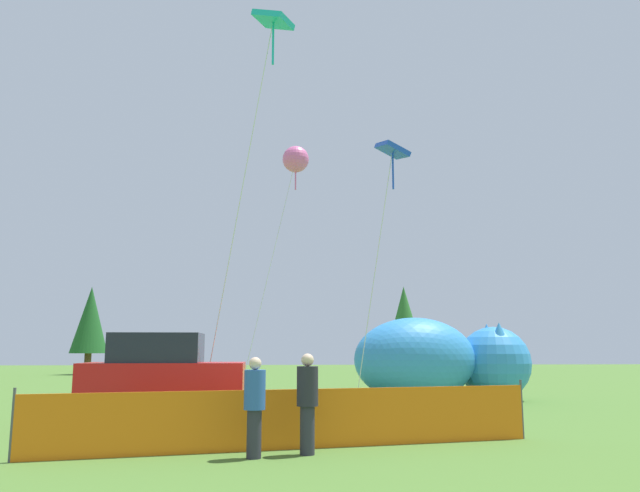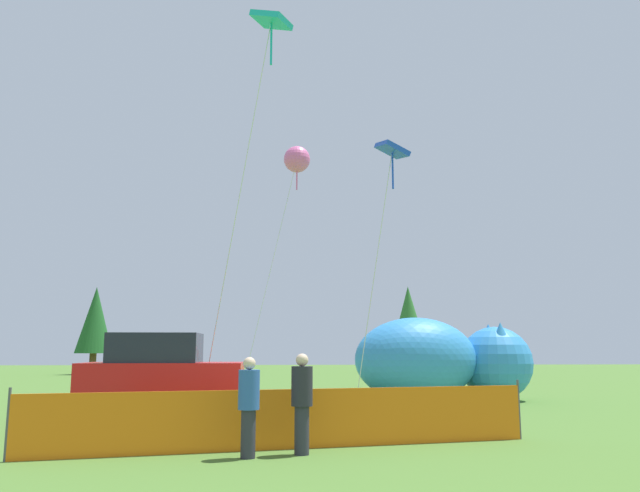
{
  "view_description": "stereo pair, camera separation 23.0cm",
  "coord_description": "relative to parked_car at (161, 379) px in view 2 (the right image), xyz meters",
  "views": [
    {
      "loc": [
        -0.56,
        -15.09,
        1.86
      ],
      "look_at": [
        0.84,
        5.12,
        5.21
      ],
      "focal_mm": 35.0,
      "sensor_mm": 36.0,
      "label": 1
    },
    {
      "loc": [
        -0.33,
        -15.11,
        1.86
      ],
      "look_at": [
        0.84,
        5.12,
        5.21
      ],
      "focal_mm": 35.0,
      "sensor_mm": 36.0,
      "label": 2
    }
  ],
  "objects": [
    {
      "name": "ground_plane",
      "position": [
        3.42,
        -1.21,
        -1.1
      ],
      "size": [
        120.0,
        120.0,
        0.0
      ],
      "primitive_type": "plane",
      "color": "#4C752D"
    },
    {
      "name": "parked_car",
      "position": [
        0.0,
        0.0,
        0.0
      ],
      "size": [
        4.02,
        1.96,
        2.26
      ],
      "rotation": [
        0.0,
        0.0,
        0.01
      ],
      "color": "red",
      "rests_on": "ground"
    },
    {
      "name": "folding_chair",
      "position": [
        6.12,
        -2.15,
        -0.58
      ],
      "size": [
        0.67,
        0.67,
        0.92
      ],
      "rotation": [
        0.0,
        0.0,
        2.87
      ],
      "color": "#267F33",
      "rests_on": "ground"
    },
    {
      "name": "inflatable_cat",
      "position": [
        8.73,
        6.21,
        0.27
      ],
      "size": [
        6.91,
        3.8,
        2.98
      ],
      "rotation": [
        0.0,
        0.0,
        0.19
      ],
      "color": "#338CD8",
      "rests_on": "ground"
    },
    {
      "name": "safety_fence",
      "position": [
        3.25,
        -4.15,
        -0.55
      ],
      "size": [
        9.64,
        2.15,
        1.21
      ],
      "rotation": [
        0.0,
        0.0,
        0.22
      ],
      "color": "orange",
      "rests_on": "ground"
    },
    {
      "name": "spectator_in_grey_shirt",
      "position": [
        2.49,
        -5.1,
        -0.17
      ],
      "size": [
        0.37,
        0.37,
        1.72
      ],
      "color": "#2D2D38",
      "rests_on": "ground"
    },
    {
      "name": "spectator_in_yellow_shirt",
      "position": [
        3.43,
        -4.79,
        -0.13
      ],
      "size": [
        0.39,
        0.39,
        1.78
      ],
      "color": "#2D2D38",
      "rests_on": "ground"
    },
    {
      "name": "kite_pink_octopus",
      "position": [
        3.57,
        8.53,
        8.48
      ],
      "size": [
        2.63,
        1.96,
        10.15
      ],
      "color": "silver",
      "rests_on": "ground"
    },
    {
      "name": "kite_teal_diamond",
      "position": [
        2.64,
        -0.43,
        9.37
      ],
      "size": [
        2.49,
        2.36,
        10.97
      ],
      "color": "silver",
      "rests_on": "ground"
    },
    {
      "name": "kite_blue_box",
      "position": [
        6.5,
        2.76,
        6.92
      ],
      "size": [
        1.73,
        1.63,
        8.49
      ],
      "color": "silver",
      "rests_on": "ground"
    },
    {
      "name": "horizon_tree_east",
      "position": [
        12.89,
        32.41,
        3.05
      ],
      "size": [
        2.83,
        2.83,
        6.76
      ],
      "color": "brown",
      "rests_on": "ground"
    },
    {
      "name": "horizon_tree_west",
      "position": [
        -11.04,
        31.56,
        2.88
      ],
      "size": [
        2.72,
        2.72,
        6.49
      ],
      "color": "brown",
      "rests_on": "ground"
    }
  ]
}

